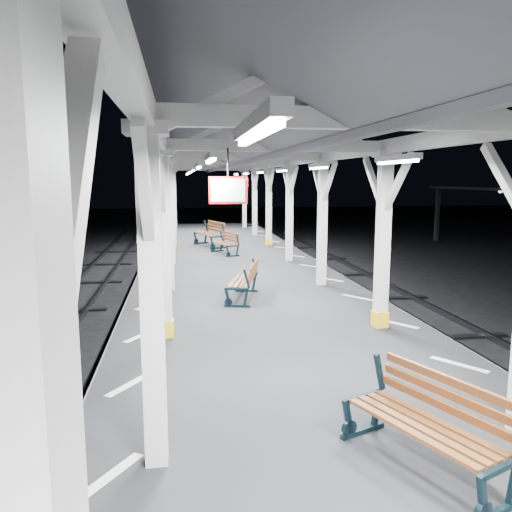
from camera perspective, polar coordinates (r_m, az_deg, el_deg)
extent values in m
plane|color=black|center=(7.91, 5.27, -20.01)|extent=(120.00, 120.00, 0.00)
cube|color=black|center=(7.69, 5.33, -16.74)|extent=(6.00, 50.00, 1.00)
cube|color=silver|center=(7.32, -14.18, -14.02)|extent=(1.00, 48.00, 0.01)
cube|color=silver|center=(8.39, 22.17, -11.40)|extent=(1.00, 48.00, 0.01)
cube|color=beige|center=(1.30, -21.19, 5.60)|extent=(0.10, 0.99, 0.99)
cube|color=beige|center=(4.88, -11.78, -5.74)|extent=(0.22, 0.22, 3.20)
cube|color=beige|center=(4.75, -12.42, 14.05)|extent=(0.40, 0.40, 0.12)
cube|color=beige|center=(5.28, -11.86, 7.97)|extent=(0.10, 0.99, 0.99)
cube|color=beige|center=(4.18, -12.66, 7.78)|extent=(0.10, 0.99, 0.99)
cube|color=beige|center=(8.81, -10.45, 0.76)|extent=(0.22, 0.22, 3.20)
cube|color=beige|center=(8.74, -10.76, 11.61)|extent=(0.40, 0.40, 0.12)
cube|color=yellow|center=(9.11, -10.20, -8.11)|extent=(0.26, 0.26, 0.30)
cube|color=beige|center=(9.27, -10.55, 8.29)|extent=(0.10, 0.99, 0.99)
cube|color=beige|center=(8.17, -10.78, 8.23)|extent=(0.10, 0.99, 0.99)
cube|color=beige|center=(12.78, -9.94, 3.24)|extent=(0.22, 0.22, 3.20)
cube|color=beige|center=(12.73, -10.14, 10.70)|extent=(0.40, 0.40, 0.12)
cube|color=beige|center=(13.27, -10.03, 8.41)|extent=(0.10, 0.99, 0.99)
cube|color=beige|center=(12.17, -10.14, 8.39)|extent=(0.10, 0.99, 0.99)
cube|color=beige|center=(16.77, -9.68, 4.54)|extent=(0.22, 0.22, 3.20)
cube|color=beige|center=(16.73, -9.83, 10.22)|extent=(0.40, 0.40, 0.12)
cube|color=beige|center=(17.27, -9.75, 8.48)|extent=(0.10, 0.99, 0.99)
cube|color=beige|center=(16.17, -9.81, 8.47)|extent=(0.10, 0.99, 0.99)
cube|color=beige|center=(20.76, -9.51, 5.34)|extent=(0.22, 0.22, 3.20)
cube|color=beige|center=(20.73, -9.63, 9.93)|extent=(0.40, 0.40, 0.12)
cube|color=yellow|center=(20.89, -9.41, 1.45)|extent=(0.26, 0.26, 0.30)
cube|color=beige|center=(21.27, -9.57, 8.52)|extent=(0.10, 0.99, 0.99)
cube|color=beige|center=(20.17, -9.61, 8.51)|extent=(0.10, 0.99, 0.99)
cube|color=beige|center=(24.75, -9.40, 5.89)|extent=(0.22, 0.22, 3.20)
cube|color=beige|center=(24.73, -9.50, 9.73)|extent=(0.40, 0.40, 0.12)
cube|color=beige|center=(25.27, -9.45, 8.55)|extent=(0.10, 0.99, 0.99)
cube|color=beige|center=(24.17, -9.48, 8.54)|extent=(0.10, 0.99, 0.99)
cube|color=beige|center=(28.75, -9.32, 6.28)|extent=(0.22, 0.22, 3.20)
cube|color=beige|center=(28.72, -9.40, 9.59)|extent=(0.40, 0.40, 0.12)
cube|color=beige|center=(29.27, -9.37, 8.57)|extent=(0.10, 0.99, 0.99)
cube|color=beige|center=(28.17, -9.39, 8.57)|extent=(0.10, 0.99, 0.99)
cube|color=beige|center=(6.45, 26.75, 7.35)|extent=(0.10, 0.99, 0.99)
cube|color=beige|center=(9.56, 14.28, 1.26)|extent=(0.22, 0.22, 3.20)
cube|color=beige|center=(9.49, 14.67, 11.24)|extent=(0.40, 0.40, 0.12)
cube|color=yellow|center=(9.84, 13.97, -6.97)|extent=(0.26, 0.26, 0.30)
cube|color=beige|center=(9.99, 13.30, 8.23)|extent=(0.10, 0.99, 0.99)
cube|color=beige|center=(8.98, 15.94, 8.09)|extent=(0.10, 0.99, 0.99)
cube|color=beige|center=(13.31, 7.57, 3.51)|extent=(0.22, 0.22, 3.20)
cube|color=beige|center=(13.26, 7.72, 10.67)|extent=(0.40, 0.40, 0.12)
cube|color=beige|center=(13.78, 7.03, 8.49)|extent=(0.10, 0.99, 0.99)
cube|color=beige|center=(12.73, 8.38, 8.44)|extent=(0.10, 0.99, 0.99)
cube|color=beige|center=(17.17, 3.84, 4.75)|extent=(0.22, 0.22, 3.20)
cube|color=beige|center=(17.13, 3.89, 10.29)|extent=(0.40, 0.40, 0.12)
cube|color=beige|center=(17.67, 3.48, 8.60)|extent=(0.10, 0.99, 0.99)
cube|color=beige|center=(16.59, 4.29, 8.57)|extent=(0.10, 0.99, 0.99)
cube|color=beige|center=(21.09, 1.47, 5.51)|extent=(0.22, 0.22, 3.20)
cube|color=beige|center=(21.06, 1.49, 10.03)|extent=(0.40, 0.40, 0.12)
cube|color=yellow|center=(21.21, 1.46, 1.68)|extent=(0.26, 0.26, 0.30)
cube|color=beige|center=(21.59, 1.22, 8.64)|extent=(0.10, 0.99, 0.99)
cube|color=beige|center=(20.51, 1.76, 8.63)|extent=(0.10, 0.99, 0.99)
cube|color=beige|center=(25.03, -0.16, 6.03)|extent=(0.22, 0.22, 3.20)
cube|color=beige|center=(25.00, -0.16, 9.84)|extent=(0.40, 0.40, 0.12)
cube|color=beige|center=(25.54, -0.34, 8.67)|extent=(0.10, 0.99, 0.99)
cube|color=beige|center=(24.45, 0.04, 8.66)|extent=(0.10, 0.99, 0.99)
cube|color=beige|center=(28.98, -1.34, 6.41)|extent=(0.22, 0.22, 3.20)
cube|color=beige|center=(28.96, -1.35, 9.69)|extent=(0.40, 0.40, 0.12)
cube|color=beige|center=(29.51, -1.49, 8.69)|extent=(0.10, 0.99, 0.99)
cube|color=beige|center=(28.41, -1.20, 8.68)|extent=(0.10, 0.99, 0.99)
cube|color=beige|center=(6.75, -11.37, 13.49)|extent=(0.18, 48.00, 0.24)
cube|color=beige|center=(7.70, 20.72, 12.50)|extent=(0.18, 48.00, 0.24)
cube|color=beige|center=(5.06, 11.66, 15.11)|extent=(4.20, 0.14, 0.20)
cube|color=beige|center=(8.91, 2.50, 12.47)|extent=(4.20, 0.14, 0.20)
cube|color=beige|center=(12.85, -1.03, 11.35)|extent=(4.20, 0.14, 0.20)
cube|color=beige|center=(16.82, -2.89, 10.74)|extent=(4.20, 0.14, 0.20)
cube|color=beige|center=(20.80, -4.03, 10.35)|extent=(4.20, 0.14, 0.20)
cube|color=beige|center=(24.79, -4.81, 10.09)|extent=(4.20, 0.14, 0.20)
cube|color=beige|center=(28.78, -5.36, 9.90)|extent=(4.20, 0.14, 0.20)
cube|color=beige|center=(7.09, 5.91, 20.89)|extent=(0.16, 48.00, 0.20)
cube|color=#4E5056|center=(6.82, -5.33, 18.13)|extent=(2.80, 49.00, 1.45)
cube|color=#4E5056|center=(7.45, 16.04, 17.05)|extent=(2.80, 49.00, 1.45)
cube|color=silver|center=(2.77, 0.09, 14.83)|extent=(0.10, 1.35, 0.08)
cube|color=white|center=(2.76, 0.09, 13.80)|extent=(0.05, 1.25, 0.05)
cube|color=silver|center=(6.74, -5.23, 11.24)|extent=(0.10, 1.35, 0.08)
cube|color=white|center=(6.74, -5.22, 10.81)|extent=(0.05, 1.25, 0.05)
cube|color=silver|center=(10.73, -6.57, 10.30)|extent=(0.10, 1.35, 0.08)
cube|color=white|center=(10.73, -6.57, 10.03)|extent=(0.05, 1.25, 0.05)
cube|color=silver|center=(14.73, -7.18, 9.87)|extent=(0.10, 1.35, 0.08)
cube|color=white|center=(14.73, -7.18, 9.67)|extent=(0.05, 1.25, 0.05)
cube|color=silver|center=(18.73, -7.53, 9.62)|extent=(0.10, 1.35, 0.08)
cube|color=white|center=(18.73, -7.53, 9.47)|extent=(0.05, 1.25, 0.05)
cube|color=silver|center=(22.73, -7.76, 9.46)|extent=(0.10, 1.35, 0.08)
cube|color=white|center=(22.72, -7.76, 9.33)|extent=(0.05, 1.25, 0.05)
cube|color=silver|center=(26.72, -7.92, 9.34)|extent=(0.10, 1.35, 0.08)
cube|color=white|center=(26.72, -7.92, 9.24)|extent=(0.05, 1.25, 0.05)
cube|color=silver|center=(7.37, 15.76, 10.74)|extent=(0.10, 1.35, 0.08)
cube|color=white|center=(7.37, 15.75, 10.35)|extent=(0.05, 1.25, 0.05)
cube|color=silver|center=(11.14, 7.14, 10.23)|extent=(0.10, 1.35, 0.08)
cube|color=white|center=(11.14, 7.13, 9.97)|extent=(0.05, 1.25, 0.05)
cube|color=silver|center=(15.03, 2.93, 9.90)|extent=(0.10, 1.35, 0.08)
cube|color=white|center=(15.03, 2.92, 9.71)|extent=(0.05, 1.25, 0.05)
cube|color=silver|center=(18.96, 0.46, 9.68)|extent=(0.10, 1.35, 0.08)
cube|color=white|center=(18.96, 0.46, 9.53)|extent=(0.05, 1.25, 0.05)
cube|color=silver|center=(22.92, -1.16, 9.53)|extent=(0.10, 1.35, 0.08)
cube|color=white|center=(22.92, -1.16, 9.40)|extent=(0.05, 1.25, 0.05)
cube|color=silver|center=(26.89, -2.30, 9.42)|extent=(0.10, 1.35, 0.08)
cube|color=white|center=(26.89, -2.29, 9.31)|extent=(0.05, 1.25, 0.05)
cylinder|color=black|center=(6.49, -3.23, 10.65)|extent=(0.02, 0.02, 0.36)
cube|color=red|center=(6.48, -3.21, 7.51)|extent=(0.50, 0.03, 0.35)
cube|color=white|center=(6.48, -3.21, 7.51)|extent=(0.44, 0.05, 0.29)
cylinder|color=black|center=(22.96, -1.56, 9.33)|extent=(0.02, 0.02, 0.36)
cube|color=red|center=(22.96, -1.56, 8.44)|extent=(0.50, 0.03, 0.35)
cube|color=white|center=(22.96, -1.56, 8.44)|extent=(0.44, 0.05, 0.29)
cube|color=black|center=(32.81, 20.00, 4.50)|extent=(0.20, 0.20, 3.30)
sphere|color=silver|center=(27.63, 26.15, 6.69)|extent=(0.20, 0.20, 0.20)
sphere|color=silver|center=(32.75, 20.15, 7.24)|extent=(0.20, 0.20, 0.20)
cube|color=black|center=(4.87, 24.47, -24.01)|extent=(0.16, 0.11, 0.47)
cube|color=black|center=(6.01, 12.10, -18.95)|extent=(0.58, 0.29, 0.06)
cube|color=black|center=(5.78, 10.48, -17.82)|extent=(0.16, 0.11, 0.47)
cube|color=black|center=(6.05, 13.61, -16.68)|extent=(0.15, 0.10, 0.47)
cube|color=black|center=(5.89, 13.92, -12.70)|extent=(0.17, 0.11, 0.44)
cube|color=#612F17|center=(5.19, 17.00, -18.57)|extent=(0.68, 1.45, 0.04)
cube|color=#612F17|center=(5.28, 18.00, -18.12)|extent=(0.68, 1.45, 0.04)
cube|color=#612F17|center=(5.37, 18.96, -17.69)|extent=(0.68, 1.45, 0.04)
cube|color=#612F17|center=(5.47, 19.88, -17.26)|extent=(0.68, 1.45, 0.04)
cube|color=#612F17|center=(5.46, 20.45, -15.70)|extent=(0.64, 1.44, 0.10)
cube|color=#612F17|center=(5.42, 20.66, -14.37)|extent=(0.64, 1.44, 0.10)
cube|color=#612F17|center=(5.39, 20.88, -13.02)|extent=(0.64, 1.44, 0.10)
cube|color=black|center=(11.07, -2.16, -5.75)|extent=(0.57, 0.21, 0.06)
cube|color=black|center=(11.06, -3.26, -4.74)|extent=(0.16, 0.09, 0.45)
cube|color=black|center=(11.00, -1.17, -4.80)|extent=(0.14, 0.08, 0.45)
cube|color=black|center=(10.90, -1.07, -2.63)|extent=(0.16, 0.09, 0.42)
cube|color=black|center=(12.56, -1.10, -3.99)|extent=(0.57, 0.21, 0.06)
cube|color=black|center=(12.55, -2.06, -3.10)|extent=(0.16, 0.09, 0.45)
cube|color=black|center=(12.49, -0.22, -3.15)|extent=(0.14, 0.08, 0.45)
cube|color=black|center=(12.41, -0.13, -1.23)|extent=(0.16, 0.09, 0.42)
cube|color=#612F17|center=(11.75, -2.54, -2.86)|extent=(0.47, 1.44, 0.03)
cube|color=#612F17|center=(11.73, -1.93, -2.88)|extent=(0.47, 1.44, 0.03)
cube|color=#612F17|center=(11.72, -1.32, -2.89)|extent=(0.47, 1.44, 0.03)
cube|color=#612F17|center=(11.70, -0.71, -2.91)|extent=(0.47, 1.44, 0.03)
cube|color=#612F17|center=(11.67, -0.38, -2.26)|extent=(0.43, 1.43, 0.09)
cube|color=#612F17|center=(11.64, -0.29, -1.66)|extent=(0.43, 1.43, 0.09)
cube|color=#612F17|center=(11.62, -0.20, -1.05)|extent=(0.43, 1.43, 0.09)
cube|color=black|center=(18.23, -2.67, 0.02)|extent=(0.53, 0.23, 0.05)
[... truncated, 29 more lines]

